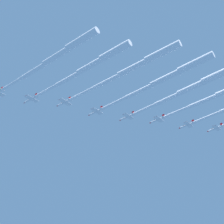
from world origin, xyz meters
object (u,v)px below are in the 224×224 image
object	(u,v)px
jet_starboard_mid	(193,87)
jet_starboard_inner	(135,66)
jet_lead	(58,55)
jet_port_mid	(168,77)
jet_port_inner	(92,65)

from	to	relation	value
jet_starboard_mid	jet_starboard_inner	bearing A→B (deg)	104.26
jet_lead	jet_port_mid	bearing A→B (deg)	-83.24
jet_port_mid	jet_starboard_mid	world-z (taller)	jet_port_mid
jet_port_inner	jet_starboard_mid	xyz separation A→B (m)	(7.83, -51.62, -2.21)
jet_port_inner	jet_starboard_mid	size ratio (longest dim) A/B	1.04
jet_starboard_inner	jet_port_mid	size ratio (longest dim) A/B	1.03
jet_port_inner	jet_starboard_mid	world-z (taller)	jet_port_inner
jet_starboard_inner	jet_port_inner	bearing A→B (deg)	90.30
jet_lead	jet_port_mid	xyz separation A→B (m)	(6.39, -53.94, -2.56)
jet_lead	jet_starboard_inner	world-z (taller)	jet_starboard_inner
jet_port_mid	jet_starboard_inner	bearing A→B (deg)	97.92
jet_lead	jet_starboard_mid	world-z (taller)	jet_lead
jet_starboard_inner	jet_starboard_mid	distance (m)	31.51
jet_port_mid	jet_lead	bearing A→B (deg)	96.76
jet_lead	jet_port_mid	distance (m)	54.37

